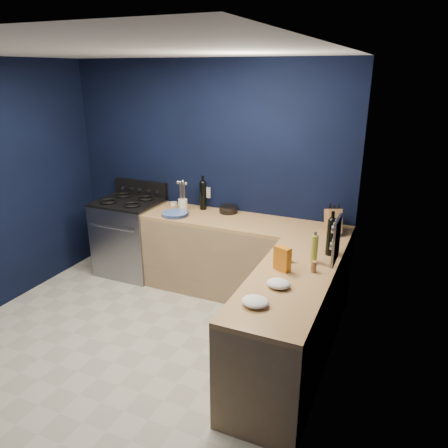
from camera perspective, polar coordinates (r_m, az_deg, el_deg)
The scene contains 27 objects.
floor at distance 4.31m, azimuth -12.63°, elevation -15.99°, with size 3.50×3.50×0.02m, color #ADA898.
ceiling at distance 3.52m, azimuth -16.03°, elevation 21.32°, with size 3.50×3.50×0.02m, color silver.
wall_back at distance 5.15m, azimuth -2.23°, elevation 6.62°, with size 3.50×0.02×2.60m, color black.
wall_right at distance 3.02m, azimuth 13.57°, elevation -3.67°, with size 0.02×3.50×2.60m, color black.
cab_back at distance 4.92m, azimuth 2.58°, elevation -4.75°, with size 2.30×0.63×0.86m, color #8F7350.
top_back at distance 4.75m, azimuth 2.66°, elevation 0.19°, with size 2.30×0.63×0.04m, color brown.
cab_right at distance 3.74m, azimuth 8.29°, elevation -13.61°, with size 0.63×1.67×0.86m, color #8F7350.
top_right at distance 3.51m, azimuth 8.65°, elevation -7.46°, with size 0.63×1.67×0.04m, color brown.
gas_range at distance 5.58m, azimuth -12.28°, elevation -1.81°, with size 0.76×0.66×0.92m, color gray.
oven_door at distance 5.36m, azimuth -14.21°, elevation -3.03°, with size 0.59×0.02×0.42m, color black.
cooktop at distance 5.43m, azimuth -12.64°, elevation 2.86°, with size 0.76×0.66×0.03m, color black.
backguard at distance 5.64m, azimuth -10.95°, elevation 4.71°, with size 0.76×0.06×0.20m, color black.
spice_panel at distance 3.57m, azimuth 14.68°, elevation -2.11°, with size 0.02×0.28×0.38m, color gray.
wall_outlet at distance 5.18m, azimuth -2.30°, elevation 4.20°, with size 0.09×0.02×0.13m, color white.
plate_stack at distance 4.95m, azimuth -6.52°, elevation 1.35°, with size 0.30×0.30×0.04m, color #3B578D.
ramekin at distance 5.34m, azimuth -6.69°, elevation 2.73°, with size 0.09×0.09×0.03m, color white.
utensil_crock at distance 5.11m, azimuth -5.48°, elevation 2.58°, with size 0.11×0.11×0.13m, color beige.
wine_bottle_back at distance 5.10m, azimuth -2.79°, elevation 3.73°, with size 0.08×0.08×0.33m, color black.
lemon_basket at distance 5.00m, azimuth 0.59°, elevation 1.95°, with size 0.21×0.21×0.08m, color black.
knife_block at distance 4.51m, azimuth 14.24°, elevation 0.39°, with size 0.13×0.22×0.25m, color brown.
wine_bottle_right at distance 3.94m, azimuth 13.99°, elevation -1.76°, with size 0.08×0.08×0.33m, color black.
oil_bottle at distance 3.76m, azimuth 11.87°, elevation -3.30°, with size 0.06×0.06×0.25m, color olive.
spice_jar_near at distance 3.77m, azimuth 8.64°, elevation -4.27°, with size 0.05×0.05×0.10m, color olive.
spice_jar_far at distance 3.62m, azimuth 11.79°, elevation -5.56°, with size 0.05×0.05×0.09m, color olive.
crouton_bag at distance 3.59m, azimuth 7.73°, elevation -4.58°, with size 0.14×0.07×0.21m, color #A92E06.
towel_front at distance 3.34m, azimuth 7.23°, elevation -7.84°, with size 0.18×0.16×0.06m, color white.
towel_end at distance 3.09m, azimuth 4.15°, elevation -10.22°, with size 0.20×0.18×0.06m, color white.
Camera 1 is at (2.19, -2.75, 2.48)m, focal length 34.48 mm.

